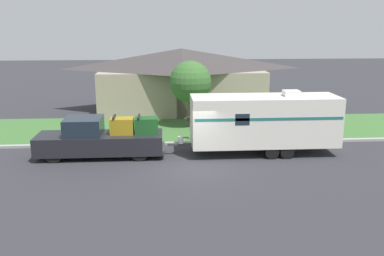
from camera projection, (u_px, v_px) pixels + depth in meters
The scene contains 8 objects.
ground_plane at pixel (191, 166), 20.13m from camera, with size 120.00×120.00×0.00m, color #2D2D33.
curb_strip at pixel (187, 143), 23.75m from camera, with size 80.00×0.30×0.14m.
lawn_strip at pixel (183, 128), 27.29m from camera, with size 80.00×7.00×0.03m.
house_across_street at pixel (181, 79), 32.50m from camera, with size 12.97×7.07×4.71m.
pickup_truck at pixel (101, 139), 21.42m from camera, with size 6.36×2.00×2.09m.
travel_trailer at pixel (264, 120), 21.79m from camera, with size 8.68×2.28×3.26m.
mailbox at pixel (191, 123), 24.39m from camera, with size 0.48×0.20×1.34m.
tree_in_yard at pixel (190, 82), 26.96m from camera, with size 2.65×2.65×4.28m.
Camera 1 is at (-1.31, -19.06, 6.58)m, focal length 40.00 mm.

